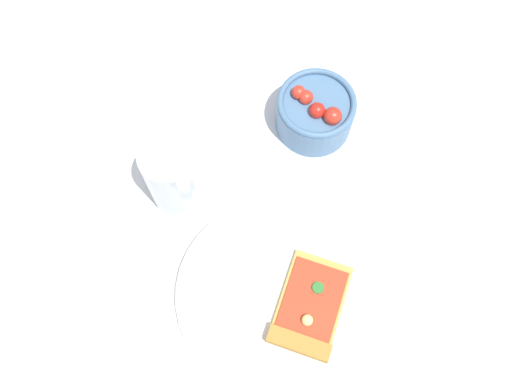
# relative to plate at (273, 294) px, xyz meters

# --- Properties ---
(ground_plane) EXTENTS (2.40, 2.40, 0.00)m
(ground_plane) POSITION_rel_plate_xyz_m (-0.02, 0.05, -0.01)
(ground_plane) COLOR silver
(ground_plane) RESTS_ON ground
(plate) EXTENTS (0.24, 0.24, 0.01)m
(plate) POSITION_rel_plate_xyz_m (0.00, 0.00, 0.00)
(plate) COLOR silver
(plate) RESTS_ON ground_plane
(pizza_slice_main) EXTENTS (0.12, 0.14, 0.02)m
(pizza_slice_main) POSITION_rel_plate_xyz_m (0.05, 0.01, 0.01)
(pizza_slice_main) COLOR gold
(pizza_slice_main) RESTS_ON plate
(salad_bowl) EXTENTS (0.10, 0.10, 0.07)m
(salad_bowl) POSITION_rel_plate_xyz_m (-0.14, 0.20, 0.03)
(salad_bowl) COLOR #4C7299
(salad_bowl) RESTS_ON ground_plane
(soda_glass) EXTENTS (0.07, 0.07, 0.12)m
(soda_glass) POSITION_rel_plate_xyz_m (-0.18, -0.00, 0.05)
(soda_glass) COLOR silver
(soda_glass) RESTS_ON ground_plane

